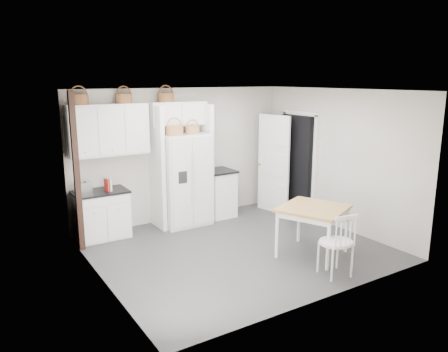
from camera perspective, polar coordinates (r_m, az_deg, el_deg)
floor at (r=7.40m, az=1.72°, el=-9.44°), size 4.50×4.50×0.00m
ceiling at (r=6.85m, az=1.86°, el=11.13°), size 4.50×4.50×0.00m
wall_back at (r=8.71m, az=-5.57°, el=2.82°), size 4.50×0.00×4.50m
wall_left at (r=6.08m, az=-16.11°, el=-1.97°), size 0.00×4.00×4.00m
wall_right at (r=8.45m, az=14.57°, el=2.16°), size 0.00×4.00×4.00m
refrigerator at (r=8.41m, az=-5.31°, el=-0.44°), size 0.91×0.73×1.76m
base_cab_left at (r=8.03m, az=-15.68°, el=-4.99°), size 0.89×0.56×0.82m
base_cab_right at (r=8.96m, az=-0.71°, el=-2.34°), size 0.53×0.63×0.92m
dining_table at (r=7.16m, az=11.48°, el=-7.06°), size 1.27×1.27×0.80m
windsor_chair at (r=6.49m, az=14.41°, el=-8.37°), size 0.55×0.51×1.00m
counter_left at (r=7.91m, az=-15.87°, el=-2.02°), size 0.93×0.60×0.04m
counter_right at (r=8.84m, az=-0.72°, el=0.68°), size 0.57×0.67×0.04m
toaster at (r=7.81m, az=-17.94°, el=-1.49°), size 0.29×0.18×0.19m
cookbook_red at (r=7.84m, az=-15.07°, el=-1.15°), size 0.06×0.15×0.22m
cookbook_cream at (r=7.86m, az=-14.58°, el=-1.11°), size 0.06×0.15×0.21m
basket_upper_a at (r=7.75m, az=-18.40°, el=9.48°), size 0.31×0.31×0.18m
basket_upper_c at (r=7.97m, az=-12.95°, el=9.85°), size 0.29×0.29×0.17m
basket_bridge_a at (r=8.27m, az=-7.59°, el=10.16°), size 0.30×0.30×0.17m
basket_fridge_a at (r=8.06m, az=-6.50°, el=5.95°), size 0.32×0.32×0.17m
basket_fridge_b at (r=8.23m, az=-4.14°, el=6.04°), size 0.27×0.27×0.14m
upper_cabinet at (r=7.91m, az=-14.90°, el=5.84°), size 1.40×0.34×0.90m
bridge_cabinet at (r=8.39m, az=-6.09°, el=8.11°), size 1.12×0.34×0.45m
fridge_panel_left at (r=8.20m, az=-8.73°, el=1.04°), size 0.08×0.60×2.30m
fridge_panel_right at (r=8.64m, az=-2.52°, el=1.77°), size 0.08×0.60×2.30m
trim_post at (r=7.37m, az=-18.69°, el=0.38°), size 0.09×0.09×2.60m
doorway_void at (r=9.14m, az=9.55°, el=1.42°), size 0.18×0.85×2.05m
door_slab at (r=9.17m, az=6.48°, el=1.54°), size 0.21×0.79×2.05m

